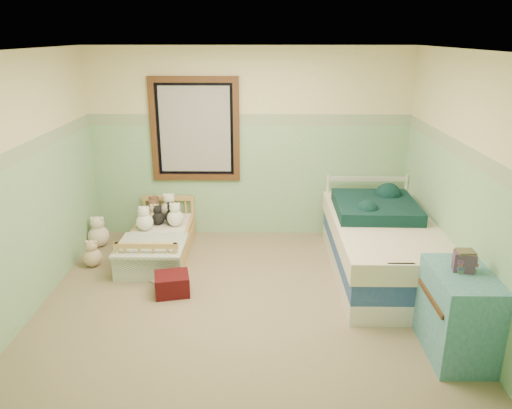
{
  "coord_description": "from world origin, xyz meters",
  "views": [
    {
      "loc": [
        0.18,
        -4.63,
        2.64
      ],
      "look_at": [
        0.11,
        0.35,
        0.91
      ],
      "focal_mm": 34.75,
      "sensor_mm": 36.0,
      "label": 1
    }
  ],
  "objects_px": {
    "toddler_bed_frame": "(160,248)",
    "red_pillow": "(172,284)",
    "plush_floor_cream": "(99,236)",
    "twin_bed_frame": "(381,266)",
    "plush_floor_tan": "(93,257)",
    "floor_book": "(165,281)",
    "dresser": "(458,314)"
  },
  "relations": [
    {
      "from": "floor_book",
      "to": "red_pillow",
      "type": "bearing_deg",
      "value": -27.95
    },
    {
      "from": "plush_floor_cream",
      "to": "floor_book",
      "type": "relative_size",
      "value": 0.96
    },
    {
      "from": "toddler_bed_frame",
      "to": "plush_floor_tan",
      "type": "height_order",
      "value": "plush_floor_tan"
    },
    {
      "from": "plush_floor_tan",
      "to": "floor_book",
      "type": "xyz_separation_m",
      "value": [
        0.94,
        -0.41,
        -0.1
      ]
    },
    {
      "from": "twin_bed_frame",
      "to": "dresser",
      "type": "xyz_separation_m",
      "value": [
        0.3,
        -1.46,
        0.28
      ]
    },
    {
      "from": "plush_floor_cream",
      "to": "floor_book",
      "type": "height_order",
      "value": "plush_floor_cream"
    },
    {
      "from": "plush_floor_tan",
      "to": "red_pillow",
      "type": "bearing_deg",
      "value": -31.52
    },
    {
      "from": "plush_floor_tan",
      "to": "red_pillow",
      "type": "height_order",
      "value": "same"
    },
    {
      "from": "red_pillow",
      "to": "floor_book",
      "type": "height_order",
      "value": "red_pillow"
    },
    {
      "from": "toddler_bed_frame",
      "to": "red_pillow",
      "type": "bearing_deg",
      "value": -71.72
    },
    {
      "from": "twin_bed_frame",
      "to": "toddler_bed_frame",
      "type": "bearing_deg",
      "value": 168.74
    },
    {
      "from": "toddler_bed_frame",
      "to": "plush_floor_cream",
      "type": "bearing_deg",
      "value": 163.56
    },
    {
      "from": "toddler_bed_frame",
      "to": "red_pillow",
      "type": "height_order",
      "value": "red_pillow"
    },
    {
      "from": "toddler_bed_frame",
      "to": "red_pillow",
      "type": "relative_size",
      "value": 4.0
    },
    {
      "from": "red_pillow",
      "to": "plush_floor_tan",
      "type": "bearing_deg",
      "value": 148.48
    },
    {
      "from": "red_pillow",
      "to": "twin_bed_frame",
      "type": "bearing_deg",
      "value": 11.23
    },
    {
      "from": "plush_floor_tan",
      "to": "red_pillow",
      "type": "xyz_separation_m",
      "value": [
        1.06,
        -0.65,
        -0.0
      ]
    },
    {
      "from": "plush_floor_cream",
      "to": "twin_bed_frame",
      "type": "bearing_deg",
      "value": -12.54
    },
    {
      "from": "floor_book",
      "to": "twin_bed_frame",
      "type": "bearing_deg",
      "value": 40.21
    },
    {
      "from": "plush_floor_cream",
      "to": "red_pillow",
      "type": "height_order",
      "value": "plush_floor_cream"
    },
    {
      "from": "plush_floor_cream",
      "to": "red_pillow",
      "type": "distance_m",
      "value": 1.71
    },
    {
      "from": "toddler_bed_frame",
      "to": "plush_floor_tan",
      "type": "distance_m",
      "value": 0.81
    },
    {
      "from": "twin_bed_frame",
      "to": "dresser",
      "type": "distance_m",
      "value": 1.52
    },
    {
      "from": "toddler_bed_frame",
      "to": "twin_bed_frame",
      "type": "height_order",
      "value": "twin_bed_frame"
    },
    {
      "from": "toddler_bed_frame",
      "to": "floor_book",
      "type": "xyz_separation_m",
      "value": [
        0.2,
        -0.75,
        -0.08
      ]
    },
    {
      "from": "floor_book",
      "to": "plush_floor_tan",
      "type": "bearing_deg",
      "value": -168.3
    },
    {
      "from": "plush_floor_tan",
      "to": "dresser",
      "type": "distance_m",
      "value": 4.05
    },
    {
      "from": "plush_floor_tan",
      "to": "twin_bed_frame",
      "type": "distance_m",
      "value": 3.39
    },
    {
      "from": "red_pillow",
      "to": "dresser",
      "type": "bearing_deg",
      "value": -20.86
    },
    {
      "from": "dresser",
      "to": "red_pillow",
      "type": "distance_m",
      "value": 2.82
    },
    {
      "from": "plush_floor_cream",
      "to": "plush_floor_tan",
      "type": "relative_size",
      "value": 1.23
    },
    {
      "from": "plush_floor_cream",
      "to": "toddler_bed_frame",
      "type": "bearing_deg",
      "value": -16.44
    }
  ]
}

